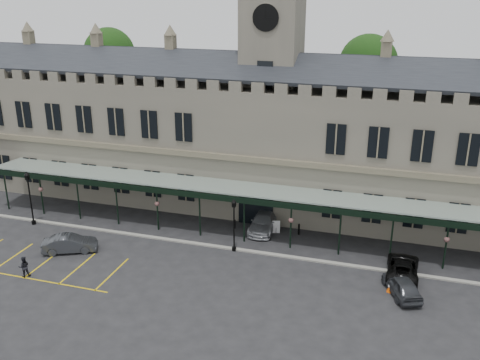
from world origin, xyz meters
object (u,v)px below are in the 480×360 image
(station_building, at_px, (270,142))
(car_van, at_px, (403,267))
(clock_tower, at_px, (272,72))
(lamp_post_mid, at_px, (234,220))
(lamp_post_left, at_px, (30,193))
(car_right_a, at_px, (402,286))
(sign_board, at_px, (276,227))
(traffic_cone, at_px, (390,287))
(person_b, at_px, (24,267))
(car_taxi, at_px, (264,222))
(car_left_b, at_px, (70,244))

(station_building, relative_size, car_van, 12.09)
(clock_tower, bearing_deg, car_van, -39.57)
(lamp_post_mid, bearing_deg, lamp_post_left, -178.77)
(car_van, distance_m, car_right_a, 2.80)
(lamp_post_left, height_order, sign_board, lamp_post_left)
(traffic_cone, bearing_deg, car_right_a, -10.11)
(car_van, bearing_deg, sign_board, -21.26)
(lamp_post_mid, relative_size, person_b, 2.81)
(clock_tower, height_order, person_b, clock_tower)
(station_building, distance_m, lamp_post_left, 22.59)
(traffic_cone, bearing_deg, lamp_post_mid, 167.63)
(lamp_post_mid, bearing_deg, car_taxi, 74.29)
(traffic_cone, bearing_deg, clock_tower, 132.36)
(station_building, relative_size, lamp_post_left, 11.74)
(car_van, bearing_deg, traffic_cone, 74.38)
(traffic_cone, height_order, car_right_a, car_right_a)
(station_building, height_order, person_b, station_building)
(clock_tower, distance_m, lamp_post_left, 24.53)
(traffic_cone, bearing_deg, car_van, 73.67)
(clock_tower, height_order, sign_board, clock_tower)
(clock_tower, height_order, car_right_a, clock_tower)
(station_building, height_order, clock_tower, clock_tower)
(station_building, bearing_deg, sign_board, -70.59)
(person_b, bearing_deg, car_right_a, 153.15)
(car_left_b, bearing_deg, traffic_cone, -112.93)
(clock_tower, bearing_deg, sign_board, -70.83)
(lamp_post_left, distance_m, person_b, 10.01)
(car_right_a, bearing_deg, lamp_post_left, -28.04)
(traffic_cone, distance_m, person_b, 26.91)
(car_taxi, distance_m, car_right_a, 14.18)
(car_right_a, distance_m, person_b, 27.64)
(clock_tower, distance_m, car_right_a, 22.50)
(station_building, distance_m, car_right_a, 19.57)
(lamp_post_left, relative_size, sign_board, 4.34)
(clock_tower, xyz_separation_m, car_right_a, (13.00, -13.54, -12.40))
(sign_board, bearing_deg, car_van, -38.35)
(car_van, bearing_deg, station_building, -38.63)
(station_building, xyz_separation_m, lamp_post_left, (-19.44, -10.98, -3.44))
(lamp_post_left, bearing_deg, car_left_b, -30.25)
(lamp_post_left, distance_m, car_right_a, 32.62)
(station_building, distance_m, car_van, 17.77)
(car_taxi, bearing_deg, sign_board, -20.31)
(car_left_b, bearing_deg, clock_tower, -67.60)
(clock_tower, bearing_deg, lamp_post_left, -150.36)
(car_taxi, relative_size, car_right_a, 1.24)
(clock_tower, relative_size, traffic_cone, 34.71)
(lamp_post_left, relative_size, car_taxi, 0.99)
(station_building, height_order, traffic_cone, station_building)
(lamp_post_left, height_order, car_taxi, lamp_post_left)
(car_left_b, bearing_deg, lamp_post_left, 33.76)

